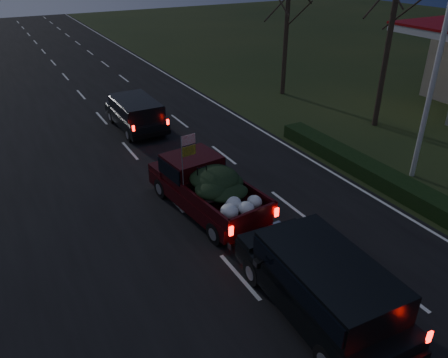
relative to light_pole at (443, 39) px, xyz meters
name	(u,v)px	position (x,y,z in m)	size (l,w,h in m)	color
ground	(239,277)	(-9.50, -2.00, -5.48)	(120.00, 120.00, 0.00)	black
road_asphalt	(239,277)	(-9.50, -2.00, -5.47)	(14.00, 120.00, 0.02)	black
hedge_row	(365,168)	(-1.70, 1.00, -5.18)	(1.00, 10.00, 0.60)	black
light_pole	(443,39)	(0.00, 0.00, 0.00)	(0.50, 0.90, 9.16)	silver
bare_tree_far	(288,7)	(2.00, 12.00, -0.25)	(3.60, 3.60, 7.00)	black
pickup_truck	(206,185)	(-8.67, 1.73, -4.47)	(2.55, 5.36, 2.71)	black
lead_suv	(136,111)	(-8.29, 10.47, -4.48)	(1.94, 4.60, 1.32)	black
rear_suv	(324,281)	(-8.42, -4.22, -4.38)	(2.41, 5.16, 1.46)	black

